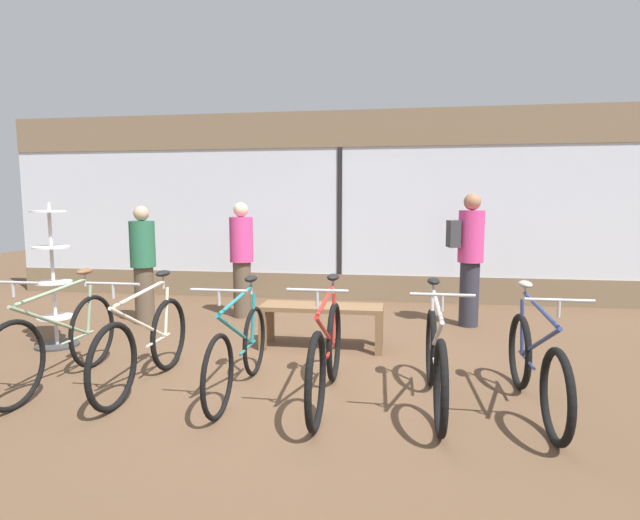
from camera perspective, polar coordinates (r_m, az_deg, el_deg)
The scene contains 13 objects.
ground_plane at distance 5.01m, azimuth -2.92°, elevation -13.03°, with size 24.00×24.00×0.00m, color brown.
shop_back_wall at distance 8.52m, azimuth 2.28°, elevation 6.31°, with size 12.00×0.08×3.20m.
bicycle_far_left at distance 5.23m, azimuth -27.73°, elevation -8.28°, with size 0.46×1.82×1.05m.
bicycle_left at distance 4.88m, azimuth -19.43°, elevation -9.08°, with size 0.46×1.74×1.04m.
bicycle_center_left at distance 4.53m, azimuth -9.26°, elevation -10.19°, with size 0.46×1.68×1.02m.
bicycle_center_right at distance 4.29m, azimuth 0.73°, elevation -10.77°, with size 0.46×1.81×1.05m.
bicycle_right at distance 4.30m, azimuth 13.03°, elevation -11.12°, with size 0.46×1.74×1.04m.
bicycle_far_right at distance 4.45m, azimuth 23.41°, elevation -11.07°, with size 0.46×1.75×1.02m.
accessory_rack at distance 6.57m, azimuth -28.14°, elevation -2.86°, with size 0.48×0.48×1.68m.
display_bench at distance 5.78m, azimuth 0.22°, elevation -6.10°, with size 1.40×0.44×0.51m.
customer_near_rack at distance 7.02m, azimuth 16.68°, elevation 0.56°, with size 0.52×0.39×1.80m.
customer_by_window at distance 7.36m, azimuth -8.94°, elevation 0.30°, with size 0.45×0.45×1.68m.
customer_mid_floor at distance 7.30m, azimuth -19.56°, elevation -0.28°, with size 0.35×0.35×1.64m.
Camera 1 is at (0.97, -4.62, 1.69)m, focal length 28.00 mm.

